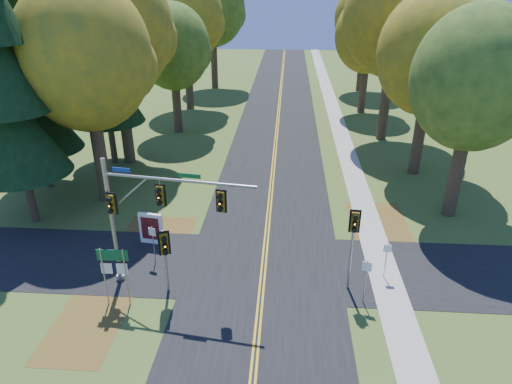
# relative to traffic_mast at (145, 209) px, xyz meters

# --- Properties ---
(ground) EXTENTS (160.00, 160.00, 0.00)m
(ground) POSITION_rel_traffic_mast_xyz_m (5.36, -0.07, -4.21)
(ground) COLOR #435E21
(ground) RESTS_ON ground
(road_main) EXTENTS (8.00, 160.00, 0.02)m
(road_main) POSITION_rel_traffic_mast_xyz_m (5.36, -0.07, -4.20)
(road_main) COLOR black
(road_main) RESTS_ON ground
(road_cross) EXTENTS (60.00, 6.00, 0.02)m
(road_cross) POSITION_rel_traffic_mast_xyz_m (5.36, 1.93, -4.20)
(road_cross) COLOR black
(road_cross) RESTS_ON ground
(centerline_left) EXTENTS (0.10, 160.00, 0.01)m
(centerline_left) POSITION_rel_traffic_mast_xyz_m (5.26, -0.07, -4.18)
(centerline_left) COLOR gold
(centerline_left) RESTS_ON road_main
(centerline_right) EXTENTS (0.10, 160.00, 0.01)m
(centerline_right) POSITION_rel_traffic_mast_xyz_m (5.46, -0.07, -4.18)
(centerline_right) COLOR gold
(centerline_right) RESTS_ON road_main
(sidewalk_east) EXTENTS (1.60, 160.00, 0.06)m
(sidewalk_east) POSITION_rel_traffic_mast_xyz_m (11.56, -0.07, -4.18)
(sidewalk_east) COLOR #9E998E
(sidewalk_east) RESTS_ON ground
(leaf_patch_w_near) EXTENTS (4.00, 6.00, 0.00)m
(leaf_patch_w_near) POSITION_rel_traffic_mast_xyz_m (-1.14, 3.93, -4.20)
(leaf_patch_w_near) COLOR brown
(leaf_patch_w_near) RESTS_ON ground
(leaf_patch_e) EXTENTS (3.50, 8.00, 0.00)m
(leaf_patch_e) POSITION_rel_traffic_mast_xyz_m (12.16, 5.93, -4.20)
(leaf_patch_e) COLOR brown
(leaf_patch_e) RESTS_ON ground
(leaf_patch_w_far) EXTENTS (3.00, 5.00, 0.00)m
(leaf_patch_w_far) POSITION_rel_traffic_mast_xyz_m (-2.14, -3.07, -4.20)
(leaf_patch_w_far) COLOR brown
(leaf_patch_w_far) RESTS_ON ground
(tree_w_a) EXTENTS (8.00, 8.00, 14.15)m
(tree_w_a) POSITION_rel_traffic_mast_xyz_m (-5.77, 9.31, 5.28)
(tree_w_a) COLOR #38281C
(tree_w_a) RESTS_ON ground
(tree_e_a) EXTENTS (7.20, 7.20, 12.73)m
(tree_e_a) POSITION_rel_traffic_mast_xyz_m (16.93, 8.70, 4.33)
(tree_e_a) COLOR #38281C
(tree_e_a) RESTS_ON ground
(tree_w_b) EXTENTS (8.60, 8.60, 15.38)m
(tree_w_b) POSITION_rel_traffic_mast_xyz_m (-6.36, 16.22, 6.16)
(tree_w_b) COLOR #38281C
(tree_w_b) RESTS_ON ground
(tree_e_b) EXTENTS (7.60, 7.60, 13.33)m
(tree_e_b) POSITION_rel_traffic_mast_xyz_m (16.33, 15.51, 4.69)
(tree_e_b) COLOR #38281C
(tree_e_b) RESTS_ON ground
(tree_w_c) EXTENTS (6.80, 6.80, 11.91)m
(tree_w_c) POSITION_rel_traffic_mast_xyz_m (-4.18, 24.40, 3.74)
(tree_w_c) COLOR #38281C
(tree_w_c) RESTS_ON ground
(tree_e_c) EXTENTS (8.80, 8.80, 15.79)m
(tree_e_c) POSITION_rel_traffic_mast_xyz_m (15.24, 23.62, 6.46)
(tree_e_c) COLOR #38281C
(tree_e_c) RESTS_ON ground
(tree_w_d) EXTENTS (8.20, 8.20, 14.56)m
(tree_w_d) POSITION_rel_traffic_mast_xyz_m (-4.76, 33.11, 5.57)
(tree_w_d) COLOR #38281C
(tree_w_d) RESTS_ON ground
(tree_e_d) EXTENTS (7.00, 7.00, 12.32)m
(tree_e_d) POSITION_rel_traffic_mast_xyz_m (14.62, 32.80, 4.03)
(tree_e_d) COLOR #38281C
(tree_e_d) RESTS_ON ground
(tree_w_e) EXTENTS (8.40, 8.40, 14.97)m
(tree_w_e) POSITION_rel_traffic_mast_xyz_m (-3.56, 44.01, 5.87)
(tree_w_e) COLOR #38281C
(tree_w_e) RESTS_ON ground
(tree_e_e) EXTENTS (7.80, 7.80, 13.74)m
(tree_e_e) POSITION_rel_traffic_mast_xyz_m (15.83, 43.51, 4.99)
(tree_e_e) COLOR #38281C
(tree_e_e) RESTS_ON ground
(pine_a) EXTENTS (5.60, 5.60, 19.48)m
(pine_a) POSITION_rel_traffic_mast_xyz_m (-9.14, 5.93, 4.98)
(pine_a) COLOR #38281C
(pine_a) RESTS_ON ground
(pine_b) EXTENTS (5.60, 5.60, 17.31)m
(pine_b) POSITION_rel_traffic_mast_xyz_m (-10.64, 10.93, 3.96)
(pine_b) COLOR #38281C
(pine_b) RESTS_ON ground
(pine_c) EXTENTS (5.60, 5.60, 20.56)m
(pine_c) POSITION_rel_traffic_mast_xyz_m (-7.64, 15.93, 5.49)
(pine_c) COLOR #38281C
(pine_c) RESTS_ON ground
(traffic_mast) EXTENTS (7.15, 1.26, 6.54)m
(traffic_mast) POSITION_rel_traffic_mast_xyz_m (0.00, 0.00, 0.00)
(traffic_mast) COLOR gray
(traffic_mast) RESTS_ON ground
(east_signal_pole) EXTENTS (0.51, 0.59, 4.43)m
(east_signal_pole) POSITION_rel_traffic_mast_xyz_m (9.54, 0.24, -0.85)
(east_signal_pole) COLOR #92959A
(east_signal_pole) RESTS_ON ground
(ped_signal_pole) EXTENTS (0.52, 0.63, 3.47)m
(ped_signal_pole) POSITION_rel_traffic_mast_xyz_m (0.94, -0.64, -1.63)
(ped_signal_pole) COLOR #93969B
(ped_signal_pole) RESTS_ON ground
(route_sign_cluster) EXTENTS (1.41, 0.11, 3.02)m
(route_sign_cluster) POSITION_rel_traffic_mast_xyz_m (-1.18, -1.54, -2.08)
(route_sign_cluster) COLOR gray
(route_sign_cluster) RESTS_ON ground
(info_kiosk) EXTENTS (1.38, 0.39, 1.90)m
(info_kiosk) POSITION_rel_traffic_mast_xyz_m (-1.12, 3.82, -3.26)
(info_kiosk) COLOR white
(info_kiosk) RESTS_ON ground
(reg_sign_e_north) EXTENTS (0.38, 0.06, 1.99)m
(reg_sign_e_north) POSITION_rel_traffic_mast_xyz_m (11.48, 1.42, -2.84)
(reg_sign_e_north) COLOR gray
(reg_sign_e_north) RESTS_ON ground
(reg_sign_e_south) EXTENTS (0.43, 0.17, 2.32)m
(reg_sign_e_south) POSITION_rel_traffic_mast_xyz_m (10.15, -0.62, -2.62)
(reg_sign_e_south) COLOR gray
(reg_sign_e_south) RESTS_ON ground
(reg_sign_w) EXTENTS (0.40, 0.16, 2.17)m
(reg_sign_w) POSITION_rel_traffic_mast_xyz_m (-0.43, 1.92, -2.72)
(reg_sign_w) COLOR gray
(reg_sign_w) RESTS_ON ground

